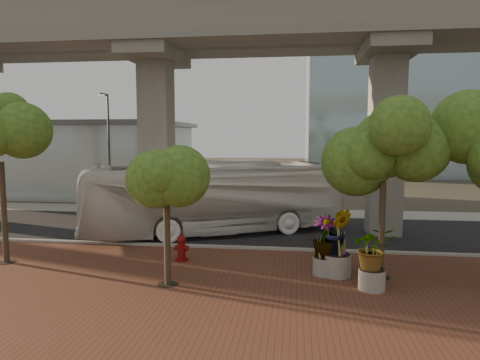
# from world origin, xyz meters

# --- Properties ---
(ground) EXTENTS (160.00, 160.00, 0.00)m
(ground) POSITION_xyz_m (0.00, 0.00, 0.00)
(ground) COLOR #3B382B
(ground) RESTS_ON ground
(brick_plaza) EXTENTS (70.00, 13.00, 0.06)m
(brick_plaza) POSITION_xyz_m (0.00, -8.00, 0.03)
(brick_plaza) COLOR brown
(brick_plaza) RESTS_ON ground
(asphalt_road) EXTENTS (90.00, 8.00, 0.04)m
(asphalt_road) POSITION_xyz_m (0.00, 2.00, 0.02)
(asphalt_road) COLOR black
(asphalt_road) RESTS_ON ground
(curb_strip) EXTENTS (70.00, 0.25, 0.16)m
(curb_strip) POSITION_xyz_m (0.00, -2.00, 0.08)
(curb_strip) COLOR #A2A097
(curb_strip) RESTS_ON ground
(far_sidewalk) EXTENTS (90.00, 3.00, 0.06)m
(far_sidewalk) POSITION_xyz_m (0.00, 7.50, 0.03)
(far_sidewalk) COLOR #A2A097
(far_sidewalk) RESTS_ON ground
(transit_viaduct) EXTENTS (72.00, 5.60, 12.40)m
(transit_viaduct) POSITION_xyz_m (0.00, 2.00, 7.29)
(transit_viaduct) COLOR gray
(transit_viaduct) RESTS_ON ground
(station_pavilion) EXTENTS (23.00, 13.00, 6.30)m
(station_pavilion) POSITION_xyz_m (-20.00, 16.00, 3.22)
(station_pavilion) COLOR #AEBFC7
(station_pavilion) RESTS_ON ground
(transit_bus) EXTENTS (13.49, 8.39, 3.73)m
(transit_bus) POSITION_xyz_m (-2.64, 0.96, 1.86)
(transit_bus) COLOR silver
(transit_bus) RESTS_ON ground
(fire_hydrant) EXTENTS (0.55, 0.49, 1.10)m
(fire_hydrant) POSITION_xyz_m (-3.02, -4.16, 0.59)
(fire_hydrant) COLOR maroon
(fire_hydrant) RESTS_ON ground
(planter_front) EXTENTS (1.91, 1.91, 2.10)m
(planter_front) POSITION_xyz_m (4.00, -6.53, 1.34)
(planter_front) COLOR gray
(planter_front) RESTS_ON ground
(planter_right) EXTENTS (2.02, 2.02, 2.15)m
(planter_right) POSITION_xyz_m (2.56, -5.19, 1.37)
(planter_right) COLOR gray
(planter_right) RESTS_ON ground
(planter_left) EXTENTS (2.24, 2.24, 2.46)m
(planter_left) POSITION_xyz_m (3.00, -5.26, 1.55)
(planter_left) COLOR #A29B93
(planter_left) RESTS_ON ground
(street_tree_far_west) EXTENTS (3.67, 3.67, 6.75)m
(street_tree_far_west) POSITION_xyz_m (-9.86, -5.28, 5.12)
(street_tree_far_west) COLOR brown
(street_tree_far_west) RESTS_ON ground
(street_tree_near_west) EXTENTS (3.09, 3.09, 5.47)m
(street_tree_near_west) POSITION_xyz_m (-2.74, -6.92, 4.10)
(street_tree_near_west) COLOR brown
(street_tree_near_west) RESTS_ON ground
(street_tree_near_east) EXTENTS (3.99, 3.99, 6.39)m
(street_tree_near_east) POSITION_xyz_m (4.51, -5.26, 4.62)
(street_tree_near_east) COLOR brown
(street_tree_near_east) RESTS_ON ground
(streetlamp_west) EXTENTS (0.39, 1.14, 7.86)m
(streetlamp_west) POSITION_xyz_m (-11.24, 7.39, 4.59)
(streetlamp_west) COLOR #2C2D31
(streetlamp_west) RESTS_ON ground
(streetlamp_east) EXTENTS (0.42, 1.24, 8.57)m
(streetlamp_east) POSITION_xyz_m (7.76, 7.19, 5.00)
(streetlamp_east) COLOR #323237
(streetlamp_east) RESTS_ON ground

